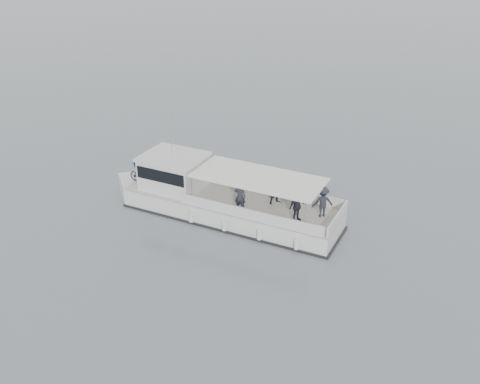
% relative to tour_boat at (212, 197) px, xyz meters
% --- Properties ---
extents(ground, '(1400.00, 1400.00, 0.00)m').
position_rel_tour_boat_xyz_m(ground, '(2.95, -0.95, -0.92)').
color(ground, slate).
rests_on(ground, ground).
extents(tour_boat, '(13.49, 4.83, 5.61)m').
position_rel_tour_boat_xyz_m(tour_boat, '(0.00, 0.00, 0.00)').
color(tour_boat, silver).
rests_on(tour_boat, ground).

